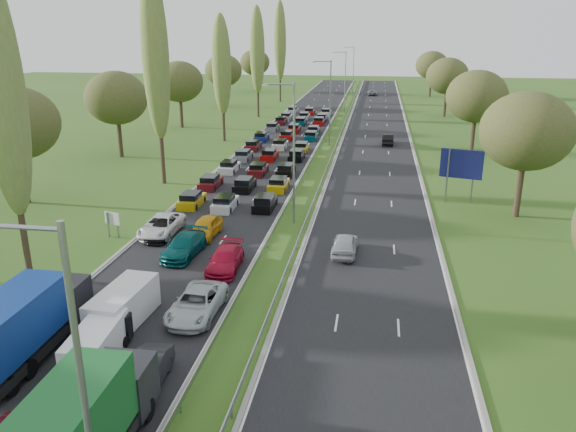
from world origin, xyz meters
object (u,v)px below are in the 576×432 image
at_px(white_van_front, 98,343).
at_px(info_sign, 112,221).
at_px(near_car_3, 162,230).
at_px(white_van_rear, 125,304).
at_px(blue_lorry, 26,323).
at_px(near_car_2, 161,225).
at_px(direction_sign, 461,166).

relative_size(white_van_front, info_sign, 2.22).
height_order(near_car_3, white_van_rear, white_van_rear).
bearing_deg(near_car_3, white_van_rear, -78.03).
bearing_deg(near_car_3, blue_lorry, -91.53).
height_order(blue_lorry, info_sign, blue_lorry).
bearing_deg(blue_lorry, near_car_2, 89.39).
xyz_separation_m(blue_lorry, direction_sign, (25.15, 31.61, 1.61)).
height_order(near_car_3, blue_lorry, blue_lorry).
xyz_separation_m(near_car_2, white_van_front, (3.65, -18.04, 0.16)).
bearing_deg(direction_sign, white_van_front, -124.53).
bearing_deg(direction_sign, near_car_2, -152.25).
height_order(near_car_3, white_van_front, white_van_front).
bearing_deg(white_van_front, near_car_3, 96.25).
bearing_deg(info_sign, blue_lorry, -78.01).
height_order(near_car_2, info_sign, info_sign).
bearing_deg(white_van_rear, direction_sign, 55.13).
relative_size(white_van_rear, direction_sign, 1.02).
distance_m(near_car_3, direction_sign, 28.66).
relative_size(info_sign, direction_sign, 0.40).
height_order(white_van_front, direction_sign, direction_sign).
bearing_deg(info_sign, near_car_3, 7.97).
height_order(near_car_3, info_sign, info_sign).
bearing_deg(white_van_front, blue_lorry, -179.75).
bearing_deg(blue_lorry, white_van_front, 4.34).
distance_m(blue_lorry, direction_sign, 40.42).
xyz_separation_m(near_car_2, blue_lorry, (0.02, -18.36, 1.16)).
bearing_deg(direction_sign, near_car_3, -150.89).
relative_size(blue_lorry, info_sign, 4.25).
distance_m(near_car_3, info_sign, 3.98).
relative_size(near_car_2, direction_sign, 1.08).
distance_m(near_car_2, white_van_front, 18.41).
height_order(near_car_2, direction_sign, direction_sign).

